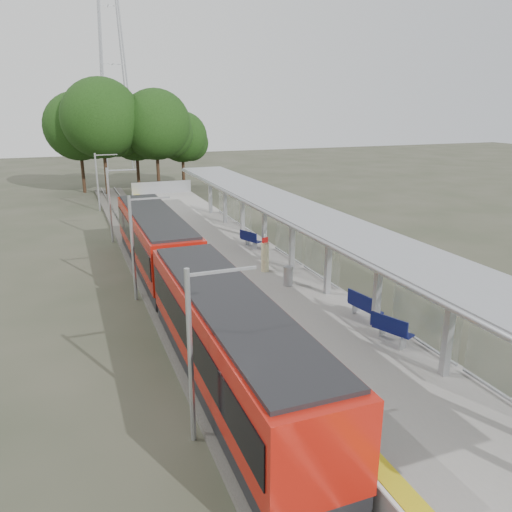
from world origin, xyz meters
The scene contains 14 objects.
trackbed centered at (-4.50, 20.00, 0.12)m, with size 3.00×70.00×0.24m, color #59544C.
platform centered at (0.00, 20.00, 0.50)m, with size 6.00×50.00×1.00m, color gray.
tactile_strip centered at (-2.55, 20.00, 1.01)m, with size 0.60×50.00×0.02m, color yellow.
end_fence centered at (0.00, 44.95, 1.60)m, with size 6.00×0.10×1.20m, color #9EA0A5.
train centered at (-4.50, 15.99, 2.05)m, with size 2.74×27.60×3.62m.
canopy centered at (1.61, 16.19, 4.20)m, with size 3.27×38.00×3.66m.
pylon centered at (-1.00, 73.00, 19.00)m, with size 8.00×4.00×38.00m, color #9EA0A5, non-canonical shape.
tree_cluster centered at (-2.38, 52.75, 7.42)m, with size 18.41×11.12×12.47m.
catenary_masts centered at (-6.22, 19.00, 2.91)m, with size 2.08×48.16×5.40m.
bench_near centered at (1.75, 8.62, 1.56)m, with size 1.07×1.62×1.07m.
bench_mid centered at (1.98, 10.85, 1.59)m, with size 0.78×1.70×1.12m.
bench_far centered at (1.37, 22.86, 1.54)m, with size 1.02×1.56×1.03m.
info_pillar_far centered at (0.49, 18.15, 1.81)m, with size 0.42×0.42×1.87m.
litter_bin centered at (0.73, 15.68, 1.49)m, with size 0.48×0.48×0.98m, color #9EA0A5.
Camera 1 is at (-9.11, -5.53, 9.60)m, focal length 35.00 mm.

